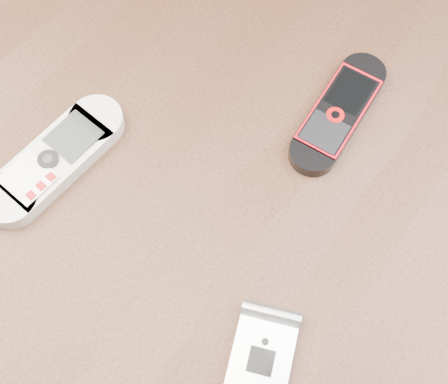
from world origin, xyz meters
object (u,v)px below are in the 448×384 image
(table, at_px, (220,233))
(nokia_white, at_px, (55,159))
(motorola_razr, at_px, (260,366))
(nokia_black_red, at_px, (338,112))

(table, relative_size, nokia_white, 7.27)
(table, xyz_separation_m, motorola_razr, (0.12, -0.11, 0.11))
(nokia_black_red, height_order, motorola_razr, same)
(nokia_black_red, distance_m, motorola_razr, 0.26)
(nokia_white, bearing_deg, motorola_razr, -4.58)
(table, distance_m, nokia_black_red, 0.19)
(nokia_white, relative_size, motorola_razr, 1.64)
(motorola_razr, bearing_deg, nokia_white, 148.93)
(nokia_white, bearing_deg, nokia_black_red, 51.58)
(nokia_black_red, bearing_deg, nokia_white, -137.23)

